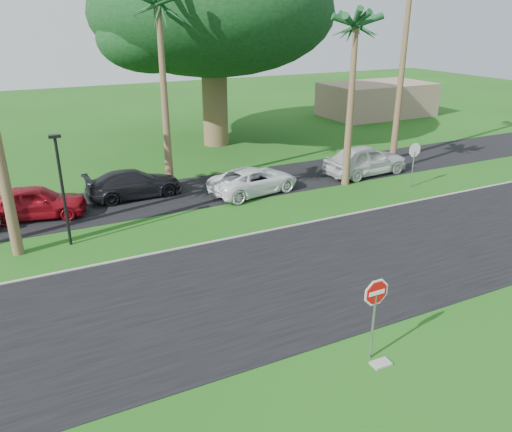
{
  "coord_description": "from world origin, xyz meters",
  "views": [
    {
      "loc": [
        -7.41,
        -11.85,
        8.89
      ],
      "look_at": [
        0.37,
        3.91,
        1.8
      ],
      "focal_mm": 35.0,
      "sensor_mm": 36.0,
      "label": 1
    }
  ],
  "objects": [
    {
      "name": "streetlight_right",
      "position": [
        -6.0,
        8.5,
        2.65
      ],
      "size": [
        0.45,
        0.25,
        4.64
      ],
      "color": "black",
      "rests_on": "ground"
    },
    {
      "name": "building_far",
      "position": [
        24.0,
        26.0,
        1.5
      ],
      "size": [
        10.0,
        6.0,
        3.0
      ],
      "primitive_type": "cube",
      "color": "gray",
      "rests_on": "ground"
    },
    {
      "name": "ground",
      "position": [
        0.0,
        0.0,
        0.0
      ],
      "size": [
        120.0,
        120.0,
        0.0
      ],
      "primitive_type": "plane",
      "color": "#1B4C13",
      "rests_on": "ground"
    },
    {
      "name": "utility_slab",
      "position": [
        0.59,
        -3.37,
        0.03
      ],
      "size": [
        0.56,
        0.36,
        0.06
      ],
      "primitive_type": "cube",
      "rotation": [
        0.0,
        0.0,
        -0.03
      ],
      "color": "gray",
      "rests_on": "ground"
    },
    {
      "name": "parking_strip",
      "position": [
        0.0,
        12.5,
        0.01
      ],
      "size": [
        120.0,
        5.0,
        0.02
      ],
      "primitive_type": "cube",
      "color": "black",
      "rests_on": "ground"
    },
    {
      "name": "palm_right_near",
      "position": [
        9.0,
        10.0,
        8.19
      ],
      "size": [
        5.0,
        5.0,
        9.5
      ],
      "color": "brown",
      "rests_on": "ground"
    },
    {
      "name": "stop_sign_far",
      "position": [
        12.0,
        8.0,
        1.77
      ],
      "size": [
        1.05,
        0.07,
        2.62
      ],
      "rotation": [
        0.0,
        0.0,
        3.14
      ],
      "color": "gray",
      "rests_on": "ground"
    },
    {
      "name": "car_minivan",
      "position": [
        3.71,
        10.96,
        0.69
      ],
      "size": [
        5.31,
        3.16,
        1.38
      ],
      "primitive_type": "imported",
      "rotation": [
        0.0,
        0.0,
        1.75
      ],
      "color": "white",
      "rests_on": "ground"
    },
    {
      "name": "car_pickup",
      "position": [
        11.14,
        11.01,
        0.89
      ],
      "size": [
        5.35,
        2.41,
        1.78
      ],
      "primitive_type": "imported",
      "rotation": [
        0.0,
        0.0,
        1.63
      ],
      "color": "silver",
      "rests_on": "ground"
    },
    {
      "name": "palm_center",
      "position": [
        0.0,
        14.0,
        9.16
      ],
      "size": [
        5.0,
        5.0,
        10.5
      ],
      "color": "brown",
      "rests_on": "ground"
    },
    {
      "name": "car_dark",
      "position": [
        -2.18,
        13.14,
        0.72
      ],
      "size": [
        5.0,
        2.18,
        1.43
      ],
      "primitive_type": "imported",
      "rotation": [
        0.0,
        0.0,
        1.61
      ],
      "color": "black",
      "rests_on": "ground"
    },
    {
      "name": "car_red",
      "position": [
        -7.02,
        12.3,
        0.77
      ],
      "size": [
        4.84,
        2.79,
        1.55
      ],
      "primitive_type": "imported",
      "rotation": [
        0.0,
        0.0,
        1.35
      ],
      "color": "maroon",
      "rests_on": "ground"
    },
    {
      "name": "canopy_tree",
      "position": [
        6.0,
        22.0,
        8.95
      ],
      "size": [
        16.5,
        16.5,
        13.12
      ],
      "color": "brown",
      "rests_on": "ground"
    },
    {
      "name": "stop_sign_near",
      "position": [
        0.5,
        -3.0,
        1.77
      ],
      "size": [
        1.05,
        0.07,
        2.62
      ],
      "color": "gray",
      "rests_on": "ground"
    },
    {
      "name": "curb",
      "position": [
        0.0,
        6.05,
        0.03
      ],
      "size": [
        120.0,
        0.12,
        0.06
      ],
      "primitive_type": "cube",
      "color": "gray",
      "rests_on": "ground"
    },
    {
      "name": "road",
      "position": [
        0.0,
        2.0,
        0.01
      ],
      "size": [
        120.0,
        8.0,
        0.02
      ],
      "primitive_type": "cube",
      "color": "black",
      "rests_on": "ground"
    }
  ]
}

